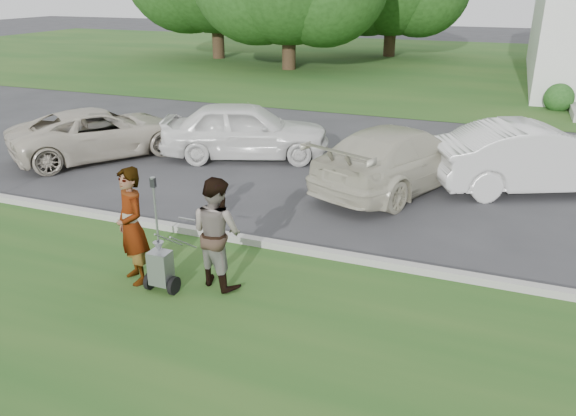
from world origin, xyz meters
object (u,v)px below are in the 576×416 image
Objects in this scene: striping_cart at (161,269)px; car_c at (399,157)px; car_b at (246,130)px; car_d at (537,158)px; person_right at (217,233)px; parking_meter_near at (155,203)px; person_left at (132,227)px; car_a at (101,133)px.

striping_cart is 0.20× the size of car_c.
car_b is 0.96× the size of car_d.
car_c reaches higher than striping_cart.
striping_cart is 1.03m from person_right.
car_c is at bearing 53.85° from parking_meter_near.
person_left is at bearing 170.54° from car_b.
car_b reaches higher than parking_meter_near.
person_right is at bearing 119.01° from car_d.
striping_cart is 0.52× the size of person_left.
person_left is (-0.58, 0.14, 0.56)m from striping_cart.
car_d is at bearing 41.52° from parking_meter_near.
car_a is 0.95× the size of car_c.
person_right is at bearing 50.44° from person_left.
person_left is at bearing 167.41° from striping_cart.
car_d reaches higher than parking_meter_near.
striping_cart is 0.21× the size of car_d.
person_left is 1.34m from parking_meter_near.
parking_meter_near is 0.26× the size of car_c.
person_left reaches higher than striping_cart.
parking_meter_near is at bearing 172.13° from car_a.
parking_meter_near is 5.81m from car_b.
parking_meter_near is (-0.42, 1.27, -0.12)m from person_left.
car_d is (6.52, 5.78, -0.06)m from parking_meter_near.
car_a is at bearing 135.23° from striping_cart.
person_right reaches higher than car_a.
person_left is 1.44× the size of parking_meter_near.
person_right is 8.31m from car_a.
car_b reaches higher than car_a.
person_left is 1.36m from person_right.
car_d is (3.00, 0.95, 0.05)m from car_c.
car_d reaches higher than car_c.
car_a is at bearing 25.40° from car_c.
car_d reaches higher than striping_cart.
car_a is at bearing 165.45° from person_left.
person_right is 8.19m from car_d.
striping_cart is 0.56× the size of person_right.
parking_meter_near is at bearing 106.38° from car_d.
person_right is 0.38× the size of car_a.
car_a is at bearing 71.85° from car_d.
car_b is (-1.90, 7.14, 0.38)m from striping_cart.
person_left is 1.06× the size of person_right.
car_b is 7.42m from car_d.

